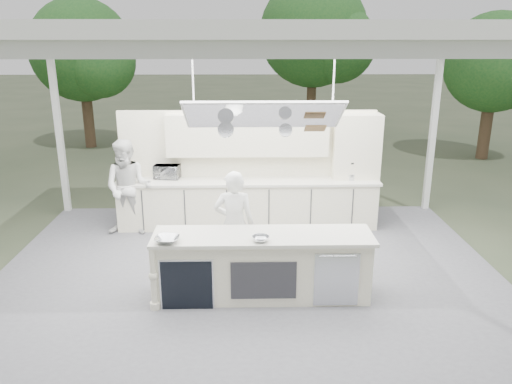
{
  "coord_description": "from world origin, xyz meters",
  "views": [
    {
      "loc": [
        -0.03,
        -7.39,
        3.73
      ],
      "look_at": [
        0.13,
        0.4,
        1.29
      ],
      "focal_mm": 35.0,
      "sensor_mm": 36.0,
      "label": 1
    }
  ],
  "objects_px": {
    "head_chef": "(234,224)",
    "demo_island": "(261,266)",
    "back_counter": "(248,203)",
    "sous_chef": "(128,188)"
  },
  "relations": [
    {
      "from": "head_chef",
      "to": "demo_island",
      "type": "bearing_deg",
      "value": 122.58
    },
    {
      "from": "demo_island",
      "to": "back_counter",
      "type": "xyz_separation_m",
      "value": [
        -0.18,
        2.81,
        0.0
      ]
    },
    {
      "from": "back_counter",
      "to": "head_chef",
      "type": "height_order",
      "value": "head_chef"
    },
    {
      "from": "demo_island",
      "to": "back_counter",
      "type": "height_order",
      "value": "same"
    },
    {
      "from": "demo_island",
      "to": "sous_chef",
      "type": "distance_m",
      "value": 3.46
    },
    {
      "from": "demo_island",
      "to": "head_chef",
      "type": "distance_m",
      "value": 0.87
    },
    {
      "from": "demo_island",
      "to": "head_chef",
      "type": "xyz_separation_m",
      "value": [
        -0.4,
        0.68,
        0.37
      ]
    },
    {
      "from": "head_chef",
      "to": "back_counter",
      "type": "bearing_deg",
      "value": -93.6
    },
    {
      "from": "demo_island",
      "to": "sous_chef",
      "type": "xyz_separation_m",
      "value": [
        -2.4,
        2.45,
        0.44
      ]
    },
    {
      "from": "head_chef",
      "to": "sous_chef",
      "type": "relative_size",
      "value": 0.93
    }
  ]
}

